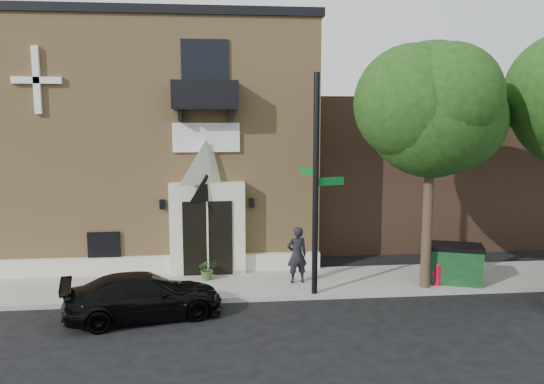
# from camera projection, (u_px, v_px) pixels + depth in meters

# --- Properties ---
(ground) EXTENTS (120.00, 120.00, 0.00)m
(ground) POSITION_uv_depth(u_px,v_px,m) (240.00, 303.00, 16.14)
(ground) COLOR black
(ground) RESTS_ON ground
(sidewalk) EXTENTS (42.00, 3.00, 0.15)m
(sidewalk) POSITION_uv_depth(u_px,v_px,m) (268.00, 284.00, 17.71)
(sidewalk) COLOR gray
(sidewalk) RESTS_ON ground
(church) EXTENTS (12.20, 11.01, 9.30)m
(church) POSITION_uv_depth(u_px,v_px,m) (163.00, 139.00, 23.01)
(church) COLOR tan
(church) RESTS_ON ground
(neighbour_building) EXTENTS (18.00, 8.00, 6.40)m
(neighbour_building) POSITION_uv_depth(u_px,v_px,m) (478.00, 166.00, 25.76)
(neighbour_building) COLOR brown
(neighbour_building) RESTS_ON ground
(street_tree_left) EXTENTS (4.97, 4.38, 7.77)m
(street_tree_left) POSITION_uv_depth(u_px,v_px,m) (434.00, 108.00, 16.25)
(street_tree_left) COLOR #38281C
(street_tree_left) RESTS_ON sidewalk
(black_sedan) EXTENTS (4.65, 2.72, 1.27)m
(black_sedan) POSITION_uv_depth(u_px,v_px,m) (144.00, 296.00, 14.84)
(black_sedan) COLOR black
(black_sedan) RESTS_ON ground
(street_sign) EXTENTS (1.27, 1.03, 6.76)m
(street_sign) POSITION_uv_depth(u_px,v_px,m) (316.00, 185.00, 16.09)
(street_sign) COLOR black
(street_sign) RESTS_ON sidewalk
(fire_hydrant) EXTENTS (0.43, 0.34, 0.75)m
(fire_hydrant) POSITION_uv_depth(u_px,v_px,m) (438.00, 274.00, 17.34)
(fire_hydrant) COLOR #AF0729
(fire_hydrant) RESTS_ON sidewalk
(dumpster) EXTENTS (2.19, 1.69, 1.26)m
(dumpster) POSITION_uv_depth(u_px,v_px,m) (452.00, 263.00, 17.61)
(dumpster) COLOR #0D331A
(dumpster) RESTS_ON sidewalk
(planter) EXTENTS (0.79, 0.73, 0.73)m
(planter) POSITION_uv_depth(u_px,v_px,m) (208.00, 269.00, 17.90)
(planter) COLOR #3A5A29
(planter) RESTS_ON sidewalk
(pedestrian_near) EXTENTS (0.75, 0.55, 1.89)m
(pedestrian_near) POSITION_uv_depth(u_px,v_px,m) (297.00, 255.00, 17.49)
(pedestrian_near) COLOR black
(pedestrian_near) RESTS_ON sidewalk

